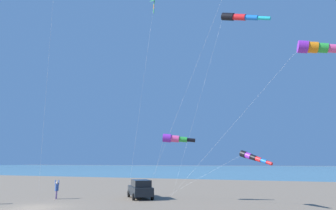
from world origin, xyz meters
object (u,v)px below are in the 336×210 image
object	(u,v)px
person_child_green_jacket	(57,189)
kite_delta_long_streamer_left	(154,1)
cooler_box	(151,193)
kite_windsock_teal_far_right	(319,48)
kite_windsock_striped_overhead	(174,139)
kite_windsock_magenta_far_left	(252,157)
parked_car	(140,189)
kite_windsock_blue_topmost	(238,17)

from	to	relation	value
person_child_green_jacket	kite_delta_long_streamer_left	world-z (taller)	kite_delta_long_streamer_left
cooler_box	kite_windsock_teal_far_right	distance (m)	22.33
kite_windsock_teal_far_right	kite_windsock_striped_overhead	world-z (taller)	kite_windsock_teal_far_right
cooler_box	kite_delta_long_streamer_left	world-z (taller)	kite_delta_long_streamer_left
kite_delta_long_streamer_left	kite_windsock_striped_overhead	bearing A→B (deg)	-60.74
person_child_green_jacket	kite_windsock_magenta_far_left	distance (m)	19.30
person_child_green_jacket	kite_windsock_magenta_far_left	size ratio (longest dim) A/B	0.16
kite_windsock_magenta_far_left	parked_car	bearing A→B (deg)	80.19
person_child_green_jacket	kite_windsock_teal_far_right	distance (m)	26.68
person_child_green_jacket	kite_windsock_blue_topmost	world-z (taller)	kite_windsock_blue_topmost
kite_windsock_striped_overhead	kite_windsock_blue_topmost	bearing A→B (deg)	-54.80
parked_car	kite_windsock_teal_far_right	bearing A→B (deg)	-110.75
person_child_green_jacket	kite_delta_long_streamer_left	distance (m)	21.76
parked_car	kite_windsock_blue_topmost	size ratio (longest dim) A/B	0.22
kite_windsock_blue_topmost	kite_windsock_teal_far_right	xyz separation A→B (m)	(-10.06, -6.66, -8.17)
kite_windsock_blue_topmost	kite_delta_long_streamer_left	bearing A→B (deg)	123.89
person_child_green_jacket	kite_windsock_blue_topmost	distance (m)	26.64
kite_windsock_blue_topmost	kite_windsock_teal_far_right	bearing A→B (deg)	-146.48
cooler_box	kite_delta_long_streamer_left	bearing A→B (deg)	-155.03
kite_windsock_magenta_far_left	kite_windsock_blue_topmost	size ratio (longest dim) A/B	0.57
person_child_green_jacket	kite_windsock_magenta_far_left	world-z (taller)	kite_windsock_magenta_far_left
cooler_box	kite_windsock_blue_topmost	xyz separation A→B (m)	(0.64, -10.19, 19.39)
kite_windsock_magenta_far_left	kite_windsock_striped_overhead	world-z (taller)	kite_windsock_striped_overhead
cooler_box	kite_windsock_striped_overhead	world-z (taller)	kite_windsock_striped_overhead
cooler_box	kite_delta_long_streamer_left	xyz separation A→B (m)	(-4.72, -2.20, 20.18)
kite_windsock_striped_overhead	parked_car	bearing A→B (deg)	81.29
parked_car	kite_delta_long_streamer_left	world-z (taller)	kite_delta_long_streamer_left
kite_delta_long_streamer_left	person_child_green_jacket	bearing A→B (deg)	99.97
kite_windsock_magenta_far_left	kite_windsock_teal_far_right	size ratio (longest dim) A/B	0.71
person_child_green_jacket	kite_windsock_blue_topmost	bearing A→B (deg)	-68.23
kite_windsock_magenta_far_left	cooler_box	bearing A→B (deg)	66.26
kite_windsock_blue_topmost	cooler_box	bearing A→B (deg)	93.60
kite_delta_long_streamer_left	kite_windsock_teal_far_right	size ratio (longest dim) A/B	1.26
kite_windsock_teal_far_right	kite_windsock_striped_overhead	bearing A→B (deg)	65.89
parked_car	kite_windsock_striped_overhead	bearing A→B (deg)	-98.71
person_child_green_jacket	kite_windsock_teal_far_right	size ratio (longest dim) A/B	0.11
parked_car	person_child_green_jacket	bearing A→B (deg)	113.54
kite_windsock_blue_topmost	person_child_green_jacket	bearing A→B (deg)	111.77
kite_windsock_striped_overhead	kite_windsock_magenta_far_left	bearing A→B (deg)	-100.39
kite_windsock_blue_topmost	kite_windsock_teal_far_right	size ratio (longest dim) A/B	1.25
cooler_box	kite_windsock_magenta_far_left	size ratio (longest dim) A/B	0.05
kite_windsock_magenta_far_left	kite_delta_long_streamer_left	world-z (taller)	kite_delta_long_streamer_left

